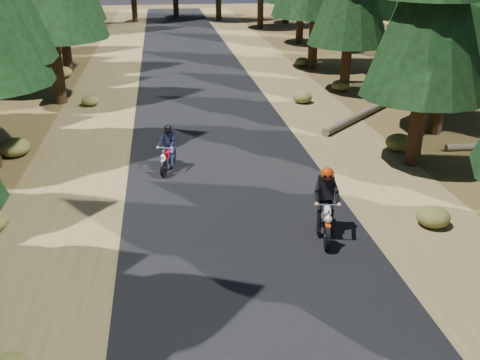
{
  "coord_description": "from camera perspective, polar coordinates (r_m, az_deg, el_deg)",
  "views": [
    {
      "loc": [
        -1.78,
        -10.61,
        6.4
      ],
      "look_at": [
        0.0,
        1.5,
        1.1
      ],
      "focal_mm": 40.0,
      "sensor_mm": 36.0,
      "label": 1
    }
  ],
  "objects": [
    {
      "name": "rider_follow",
      "position": [
        16.8,
        -7.69,
        2.57
      ],
      "size": [
        0.92,
        1.68,
        1.43
      ],
      "rotation": [
        0.0,
        0.0,
        2.85
      ],
      "color": "maroon",
      "rests_on": "road"
    },
    {
      "name": "road",
      "position": [
        16.96,
        -1.72,
        1.26
      ],
      "size": [
        6.0,
        100.0,
        0.01
      ],
      "primitive_type": "cube",
      "color": "black",
      "rests_on": "ground"
    },
    {
      "name": "rider_lead",
      "position": [
        12.94,
        9.09,
        -3.67
      ],
      "size": [
        0.96,
        2.0,
        1.71
      ],
      "rotation": [
        0.0,
        0.0,
        2.93
      ],
      "color": "silver",
      "rests_on": "road"
    },
    {
      "name": "log_near",
      "position": [
        22.53,
        12.65,
        6.76
      ],
      "size": [
        4.31,
        4.15,
        0.32
      ],
      "primitive_type": "cylinder",
      "rotation": [
        0.0,
        1.57,
        0.76
      ],
      "color": "#4C4233",
      "rests_on": "ground"
    },
    {
      "name": "shoulder_r",
      "position": [
        18.04,
        12.96,
        2.02
      ],
      "size": [
        3.2,
        100.0,
        0.01
      ],
      "primitive_type": "cube",
      "color": "brown",
      "rests_on": "ground"
    },
    {
      "name": "ground",
      "position": [
        12.52,
        1.01,
        -7.34
      ],
      "size": [
        120.0,
        120.0,
        0.0
      ],
      "primitive_type": "plane",
      "color": "#49391A",
      "rests_on": "ground"
    },
    {
      "name": "shoulder_l",
      "position": [
        17.11,
        -17.2,
        0.35
      ],
      "size": [
        3.2,
        100.0,
        0.01
      ],
      "primitive_type": "cube",
      "color": "brown",
      "rests_on": "ground"
    },
    {
      "name": "understory_shrubs",
      "position": [
        19.53,
        -1.43,
        5.11
      ],
      "size": [
        14.89,
        29.86,
        0.62
      ],
      "color": "#474C1E",
      "rests_on": "ground"
    }
  ]
}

